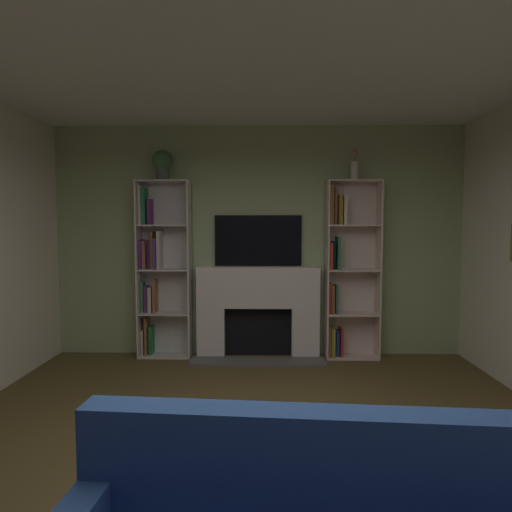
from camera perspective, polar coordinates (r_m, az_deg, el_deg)
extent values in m
plane|color=brown|center=(3.10, -0.39, -27.70)|extent=(6.92, 6.92, 0.00)
cube|color=#A2B580|center=(5.55, 0.29, 1.89)|extent=(5.16, 0.06, 2.84)
cube|color=white|center=(2.91, -0.42, 29.28)|extent=(5.16, 5.89, 0.06)
cube|color=white|center=(5.60, -5.76, -9.64)|extent=(0.34, 0.23, 0.61)
cube|color=white|center=(5.58, 6.31, -9.67)|extent=(0.34, 0.23, 0.61)
cube|color=white|center=(5.45, 0.27, -4.00)|extent=(1.50, 0.23, 0.50)
cube|color=black|center=(5.64, 0.28, -9.52)|extent=(0.82, 0.08, 0.61)
cube|color=#5D595A|center=(5.38, 0.24, -13.41)|extent=(1.60, 0.30, 0.03)
cube|color=black|center=(5.49, 0.28, 2.00)|extent=(1.07, 0.06, 0.62)
cube|color=silver|center=(5.62, -14.81, -1.69)|extent=(0.02, 0.28, 2.16)
cube|color=silver|center=(5.48, -8.52, -1.74)|extent=(0.02, 0.28, 2.16)
cube|color=silver|center=(5.67, -11.42, -1.59)|extent=(0.64, 0.02, 2.16)
cube|color=silver|center=(5.75, -11.55, -12.41)|extent=(0.61, 0.28, 0.02)
cube|color=beige|center=(5.80, -14.26, -10.66)|extent=(0.03, 0.18, 0.30)
cube|color=#915939|center=(5.76, -13.82, -9.88)|extent=(0.03, 0.18, 0.47)
cube|color=#257240|center=(5.78, -13.29, -10.46)|extent=(0.04, 0.16, 0.35)
cube|color=silver|center=(5.62, -11.62, -7.21)|extent=(0.61, 0.28, 0.02)
cube|color=#3C814C|center=(5.69, -14.30, -5.10)|extent=(0.03, 0.15, 0.38)
cube|color=#562D64|center=(5.69, -13.86, -5.38)|extent=(0.04, 0.16, 0.32)
cube|color=beige|center=(5.66, -13.35, -5.45)|extent=(0.04, 0.19, 0.31)
cube|color=#945D3B|center=(5.63, -12.83, -5.01)|extent=(0.03, 0.20, 0.41)
cube|color=silver|center=(5.54, -11.70, -1.72)|extent=(0.61, 0.28, 0.02)
cube|color=#612872|center=(5.61, -14.45, 0.23)|extent=(0.03, 0.20, 0.36)
cube|color=brown|center=(5.59, -14.03, 0.16)|extent=(0.04, 0.22, 0.34)
cube|color=#672970|center=(5.61, -13.43, 0.23)|extent=(0.04, 0.15, 0.35)
cube|color=brown|center=(5.57, -13.07, 0.71)|extent=(0.03, 0.21, 0.45)
cube|color=#4D387E|center=(5.56, -12.72, 0.30)|extent=(0.04, 0.22, 0.37)
cube|color=beige|center=(5.55, -12.25, 0.78)|extent=(0.04, 0.22, 0.47)
cube|color=silver|center=(5.51, -11.78, 3.87)|extent=(0.61, 0.28, 0.02)
cube|color=beige|center=(5.61, -14.56, 6.34)|extent=(0.03, 0.20, 0.47)
cube|color=#217D4B|center=(5.60, -14.12, 6.21)|extent=(0.04, 0.19, 0.44)
cube|color=#662864|center=(5.60, -13.45, 5.54)|extent=(0.04, 0.16, 0.31)
cube|color=silver|center=(5.54, -11.86, 9.38)|extent=(0.61, 0.28, 0.02)
cube|color=beige|center=(5.46, 9.10, -1.78)|extent=(0.02, 0.29, 2.16)
cube|color=beige|center=(5.58, 15.45, -1.74)|extent=(0.02, 0.29, 2.16)
cube|color=beige|center=(5.64, 12.04, -1.62)|extent=(0.64, 0.02, 2.16)
cube|color=beige|center=(5.72, 12.15, -12.51)|extent=(0.61, 0.29, 0.02)
cube|color=#965438|center=(5.63, 9.33, -10.65)|extent=(0.03, 0.22, 0.37)
cube|color=olive|center=(5.64, 9.78, -10.81)|extent=(0.04, 0.23, 0.34)
cube|color=navy|center=(5.68, 10.36, -10.90)|extent=(0.04, 0.18, 0.31)
cube|color=#A72E20|center=(5.67, 10.86, -10.76)|extent=(0.03, 0.20, 0.34)
cube|color=beige|center=(5.59, 12.23, -7.28)|extent=(0.61, 0.29, 0.02)
cube|color=#B6362A|center=(5.54, 9.37, -5.32)|extent=(0.03, 0.19, 0.37)
cube|color=#975C34|center=(5.55, 9.78, -5.45)|extent=(0.04, 0.18, 0.34)
cube|color=#2B6652|center=(5.54, 10.22, -5.43)|extent=(0.02, 0.22, 0.35)
cube|color=beige|center=(5.51, 12.31, -1.76)|extent=(0.61, 0.29, 0.02)
cube|color=#BA381C|center=(5.45, 9.51, 0.01)|extent=(0.04, 0.24, 0.32)
cube|color=black|center=(5.49, 9.93, 0.13)|extent=(0.03, 0.19, 0.34)
cube|color=#2B6D43|center=(5.47, 10.49, 0.41)|extent=(0.03, 0.24, 0.40)
cube|color=beige|center=(5.48, 12.40, 3.87)|extent=(0.61, 0.29, 0.02)
cube|color=olive|center=(5.46, 9.60, 6.49)|extent=(0.04, 0.22, 0.48)
cube|color=brown|center=(5.49, 10.13, 6.34)|extent=(0.03, 0.17, 0.45)
cube|color=olive|center=(5.48, 10.72, 5.83)|extent=(0.04, 0.20, 0.35)
cube|color=beige|center=(5.49, 11.29, 5.78)|extent=(0.04, 0.20, 0.35)
cube|color=beige|center=(5.51, 12.48, 9.40)|extent=(0.61, 0.29, 0.02)
cylinder|color=#4F5250|center=(5.54, -11.90, 10.20)|extent=(0.15, 0.15, 0.14)
sphere|color=#426C40|center=(5.56, -11.93, 11.92)|extent=(0.24, 0.24, 0.24)
cylinder|color=beige|center=(5.51, 12.51, 10.63)|extent=(0.10, 0.10, 0.22)
cylinder|color=#4C7F3F|center=(5.54, 12.64, 12.41)|extent=(0.01, 0.01, 0.13)
sphere|color=#E16393|center=(5.55, 12.65, 13.07)|extent=(0.06, 0.06, 0.06)
cylinder|color=#4C7F3F|center=(5.52, 12.70, 12.29)|extent=(0.01, 0.01, 0.10)
sphere|color=#E16393|center=(5.53, 12.70, 12.82)|extent=(0.06, 0.06, 0.06)
cube|color=#305598|center=(1.98, 9.31, -25.38)|extent=(2.02, 0.30, 0.47)
cube|color=olive|center=(2.61, 6.54, -24.27)|extent=(0.81, 0.49, 0.04)
cylinder|color=olive|center=(2.89, -2.36, -25.88)|extent=(0.05, 0.05, 0.37)
cylinder|color=olive|center=(2.96, 14.22, -25.32)|extent=(0.05, 0.05, 0.37)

